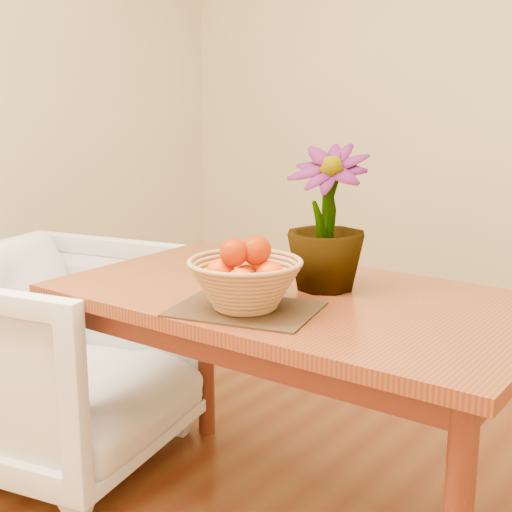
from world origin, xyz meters
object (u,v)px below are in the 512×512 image
Objects in this scene: potted_plant at (326,218)px; armchair at (59,346)px; table at (296,322)px; wicker_basket at (245,286)px.

potted_plant is 0.49× the size of armchair.
wicker_basket reaches higher than table.
wicker_basket is at bearing -114.20° from potted_plant.
table is 3.33× the size of potted_plant.
potted_plant is at bearing 64.58° from table.
wicker_basket is 0.73× the size of potted_plant.
table is 0.96m from armchair.
armchair is at bearing 174.11° from wicker_basket.
potted_plant is 1.13m from armchair.
wicker_basket reaches higher than armchair.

